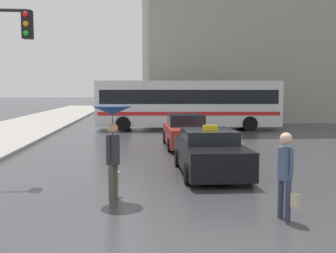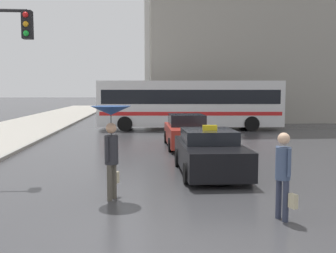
# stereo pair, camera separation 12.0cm
# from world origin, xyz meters

# --- Properties ---
(taxi) EXTENTS (1.91, 4.25, 1.53)m
(taxi) POSITION_xyz_m (1.76, 6.13, 0.65)
(taxi) COLOR black
(taxi) RESTS_ON ground_plane
(sedan_red) EXTENTS (1.91, 4.48, 1.49)m
(sedan_red) POSITION_xyz_m (1.75, 12.05, 0.69)
(sedan_red) COLOR #A52D23
(sedan_red) RESTS_ON ground_plane
(city_bus) EXTENTS (12.15, 3.28, 3.23)m
(city_bus) POSITION_xyz_m (2.91, 20.14, 1.79)
(city_bus) COLOR silver
(city_bus) RESTS_ON ground_plane
(pedestrian_with_umbrella) EXTENTS (0.94, 0.94, 2.23)m
(pedestrian_with_umbrella) POSITION_xyz_m (-1.08, 3.35, 1.71)
(pedestrian_with_umbrella) COLOR #4C473D
(pedestrian_with_umbrella) RESTS_ON ground_plane
(pedestrian_man) EXTENTS (0.39, 0.57, 1.77)m
(pedestrian_man) POSITION_xyz_m (2.43, 1.61, 1.02)
(pedestrian_man) COLOR #2D3347
(pedestrian_man) RESTS_ON ground_plane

